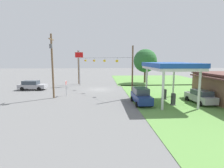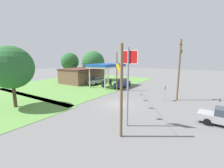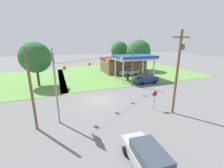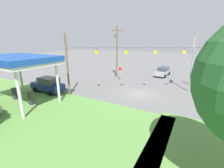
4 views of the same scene
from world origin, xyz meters
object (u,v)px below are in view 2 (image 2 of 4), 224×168
Objects in this scene: fuel_pump_near at (103,84)px; tree_far_back at (93,63)px; tree_behind_station at (70,62)px; tree_west_verge at (11,68)px; gas_station_store at (83,75)px; gas_station_canopy at (107,66)px; fuel_pump_far at (110,82)px; car_at_pumps_rear at (96,81)px; car_at_pumps_front at (122,83)px; stop_sign_overhead at (128,72)px; utility_pole_main at (179,67)px; stop_sign_roadside at (165,90)px.

tree_far_back reaches higher than fuel_pump_near.
tree_behind_station is 1.01× the size of tree_west_verge.
gas_station_store is 6.17m from tree_far_back.
tree_far_back is (3.10, -6.93, -0.26)m from tree_behind_station.
gas_station_store is at bearing 19.72° from tree_west_verge.
fuel_pump_far is (1.56, -0.00, -4.13)m from gas_station_canopy.
tree_far_back is (26.19, 8.02, -0.08)m from tree_west_verge.
gas_station_canopy is 5.68× the size of fuel_pump_near.
car_at_pumps_rear is (0.92, 3.97, -3.91)m from gas_station_canopy.
car_at_pumps_rear is (-0.47, -5.15, -1.04)m from gas_station_store.
tree_west_verge reaches higher than car_at_pumps_front.
fuel_pump_near is at bearing -130.15° from tree_far_back.
car_at_pumps_front is at bearing -103.38° from fuel_pump_far.
tree_far_back reaches higher than stop_sign_overhead.
fuel_pump_far is 0.32× the size of car_at_pumps_rear.
tree_west_verge is (-23.09, -14.95, -0.19)m from tree_behind_station.
gas_station_canopy is at bearing 77.76° from utility_pole_main.
stop_sign_overhead reaches higher than fuel_pump_far.
fuel_pump_near is at bearing -106.81° from tree_behind_station.
fuel_pump_far is (3.13, 0.00, 0.00)m from fuel_pump_near.
stop_sign_overhead is (-17.93, -14.04, 4.65)m from fuel_pump_far.
fuel_pump_near and fuel_pump_far have the same top height.
stop_sign_roadside is 22.21m from tree_west_verge.
utility_pole_main is (1.60, -1.57, 3.51)m from stop_sign_roadside.
car_at_pumps_rear is 1.94× the size of stop_sign_roadside.
gas_station_canopy is 5.65m from car_at_pumps_rear.
gas_station_store is 26.23m from utility_pole_main.
utility_pole_main is 27.90m from tree_far_back.
gas_station_store is at bearing -105.39° from tree_behind_station.
utility_pole_main reaches higher than stop_sign_roadside.
fuel_pump_far is 0.20× the size of stop_sign_overhead.
gas_station_store is 22.63m from tree_west_verge.
gas_station_canopy is at bearing 97.20° from car_at_pumps_front.
utility_pole_main is 1.13× the size of tree_behind_station.
tree_far_back reaches higher than tree_behind_station.
stop_sign_roadside is 0.28× the size of tree_far_back.
stop_sign_roadside is at bearing -115.56° from tree_far_back.
tree_west_verge is at bearing 2.94° from car_at_pumps_rear.
car_at_pumps_front is (-0.94, -3.97, 0.34)m from fuel_pump_far.
stop_sign_overhead is (-17.29, -18.01, 4.43)m from car_at_pumps_rear.
car_at_pumps_rear is at bearing -95.19° from gas_station_store.
stop_sign_overhead is at bearing -151.02° from car_at_pumps_front.
tree_west_verge is (-20.28, 5.54, 4.40)m from car_at_pumps_front.
fuel_pump_near is 0.20× the size of stop_sign_overhead.
utility_pole_main is 1.15× the size of tree_west_verge.
stop_sign_overhead is (-14.80, -14.04, 4.65)m from fuel_pump_near.
gas_station_store is 7.38× the size of fuel_pump_far.
tree_behind_station is (2.04, 7.40, 3.66)m from gas_station_store.
car_at_pumps_front is (2.19, -3.97, 0.34)m from fuel_pump_near.
car_at_pumps_rear is (-0.64, 3.97, 0.22)m from fuel_pump_far.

